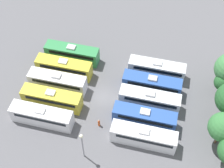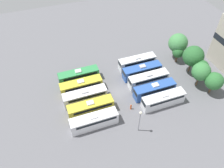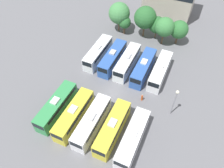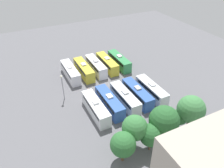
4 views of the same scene
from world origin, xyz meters
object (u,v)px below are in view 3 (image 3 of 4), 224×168
(bus_9, at_px, (160,70))
(tree_2, at_px, (145,18))
(bus_7, at_px, (127,62))
(bus_3, at_px, (113,128))
(bus_8, at_px, (143,67))
(bus_0, at_px, (57,106))
(bus_1, at_px, (74,114))
(tree_4, at_px, (165,27))
(bus_2, at_px, (92,121))
(tree_5, at_px, (179,30))
(bus_4, at_px, (133,138))
(bus_6, at_px, (113,58))
(bus_5, at_px, (98,52))
(tree_3, at_px, (157,25))
(worker_person, at_px, (142,98))
(tree_1, at_px, (125,22))
(tree_0, at_px, (119,13))
(light_pole, at_px, (175,98))

(bus_9, bearing_deg, tree_2, 122.26)
(bus_7, bearing_deg, tree_2, 92.56)
(bus_3, distance_m, bus_8, 16.41)
(bus_0, xyz_separation_m, bus_3, (11.31, 0.04, 0.00))
(bus_1, bearing_deg, bus_0, 175.50)
(bus_7, xyz_separation_m, tree_4, (4.78, 11.77, 3.10))
(bus_2, distance_m, tree_2, 30.19)
(tree_5, bearing_deg, tree_2, -176.90)
(bus_4, height_order, bus_8, same)
(bus_6, bearing_deg, bus_8, -0.45)
(bus_4, bearing_deg, bus_0, 178.87)
(bus_9, relative_size, tree_4, 1.47)
(bus_0, bearing_deg, tree_4, 66.76)
(bus_3, distance_m, bus_9, 17.29)
(bus_5, distance_m, tree_4, 17.08)
(bus_4, height_order, bus_6, same)
(bus_9, relative_size, tree_2, 1.30)
(bus_1, height_order, bus_5, same)
(tree_3, bearing_deg, bus_8, -84.45)
(bus_1, relative_size, bus_7, 1.00)
(bus_3, bearing_deg, worker_person, 75.91)
(tree_2, bearing_deg, bus_4, -74.59)
(bus_2, xyz_separation_m, tree_1, (-5.61, 28.92, 1.57))
(bus_3, relative_size, bus_8, 1.00)
(tree_0, height_order, tree_5, tree_0)
(bus_0, bearing_deg, bus_2, -2.22)
(tree_1, bearing_deg, bus_7, -65.02)
(bus_2, xyz_separation_m, tree_0, (-7.44, 29.59, 3.39))
(bus_1, height_order, tree_0, tree_0)
(bus_3, xyz_separation_m, tree_1, (-9.43, 28.59, 1.57))
(bus_1, bearing_deg, worker_person, 44.28)
(bus_0, bearing_deg, bus_7, 65.98)
(worker_person, distance_m, tree_0, 24.67)
(tree_0, bearing_deg, worker_person, -56.09)
(bus_5, bearing_deg, tree_5, 40.95)
(bus_2, xyz_separation_m, bus_9, (7.39, 17.24, 0.00))
(bus_2, relative_size, bus_8, 1.00)
(tree_1, bearing_deg, bus_4, -65.41)
(bus_5, bearing_deg, tree_0, 90.31)
(bus_0, relative_size, bus_7, 1.00)
(bus_3, bearing_deg, tree_5, 82.12)
(bus_5, bearing_deg, bus_6, -4.51)
(bus_3, distance_m, tree_5, 30.47)
(bus_5, relative_size, bus_7, 1.00)
(worker_person, distance_m, tree_5, 21.32)
(bus_1, distance_m, bus_2, 3.60)
(bus_3, xyz_separation_m, bus_8, (-0.01, 16.41, 0.00))
(bus_3, relative_size, light_pole, 1.61)
(tree_4, bearing_deg, bus_6, -124.68)
(bus_8, bearing_deg, bus_4, -77.14)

